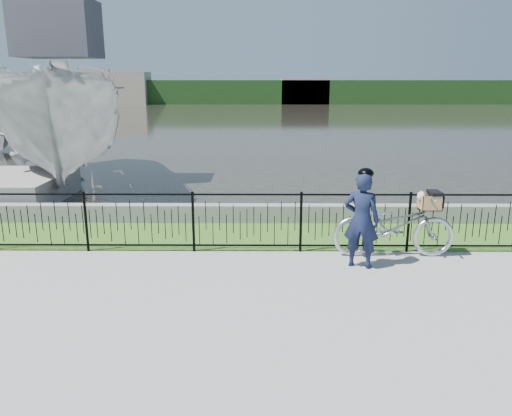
{
  "coord_description": "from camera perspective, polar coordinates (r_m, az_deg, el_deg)",
  "views": [
    {
      "loc": [
        0.23,
        -7.29,
        3.15
      ],
      "look_at": [
        0.17,
        1.0,
        1.0
      ],
      "focal_mm": 35.0,
      "sensor_mm": 36.0,
      "label": 1
    }
  ],
  "objects": [
    {
      "name": "fence",
      "position": [
        9.26,
        -1.04,
        -1.61
      ],
      "size": [
        14.0,
        0.06,
        1.15
      ],
      "primitive_type": null,
      "color": "black",
      "rests_on": "ground"
    },
    {
      "name": "bicycle_rig",
      "position": [
        9.37,
        15.54,
        -1.9
      ],
      "size": [
        2.19,
        0.76,
        1.23
      ],
      "color": "silver",
      "rests_on": "ground"
    },
    {
      "name": "far_building_left",
      "position": [
        67.8,
        -15.58,
        13.06
      ],
      "size": [
        8.0,
        4.0,
        4.0
      ],
      "primitive_type": "cube",
      "color": "#A09380",
      "rests_on": "ground"
    },
    {
      "name": "quay_wall",
      "position": [
        11.28,
        -0.77,
        -0.61
      ],
      "size": [
        60.0,
        0.3,
        0.4
      ],
      "primitive_type": "cube",
      "color": "gray",
      "rests_on": "ground"
    },
    {
      "name": "grass_strip",
      "position": [
        10.38,
        -0.88,
        -3.1
      ],
      "size": [
        60.0,
        2.0,
        0.01
      ],
      "primitive_type": "cube",
      "color": "#3B6820",
      "rests_on": "ground"
    },
    {
      "name": "ground",
      "position": [
        7.94,
        -1.31,
        -8.83
      ],
      "size": [
        120.0,
        120.0,
        0.0
      ],
      "primitive_type": "plane",
      "color": "gray",
      "rests_on": "ground"
    },
    {
      "name": "water",
      "position": [
        40.41,
        0.1,
        10.07
      ],
      "size": [
        120.0,
        120.0,
        0.0
      ],
      "primitive_type": "plane",
      "color": "#29271F",
      "rests_on": "ground"
    },
    {
      "name": "boat_near",
      "position": [
        16.23,
        -20.93,
        9.2
      ],
      "size": [
        6.04,
        9.79,
        5.34
      ],
      "color": "#AEAEAD",
      "rests_on": "water"
    },
    {
      "name": "cyclist",
      "position": [
        8.63,
        11.97,
        -1.22
      ],
      "size": [
        0.7,
        0.57,
        1.72
      ],
      "color": "#131A35",
      "rests_on": "ground"
    },
    {
      "name": "far_building_right",
      "position": [
        66.06,
        5.59,
        13.13
      ],
      "size": [
        6.0,
        3.0,
        3.2
      ],
      "primitive_type": "cube",
      "color": "#A09380",
      "rests_on": "ground"
    },
    {
      "name": "far_treeline",
      "position": [
        67.31,
        0.24,
        13.14
      ],
      "size": [
        120.0,
        6.0,
        3.0
      ],
      "primitive_type": "cube",
      "color": "#1F4219",
      "rests_on": "ground"
    }
  ]
}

